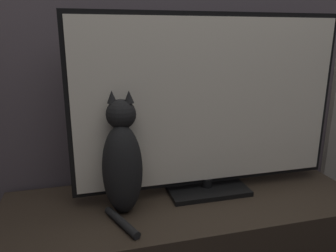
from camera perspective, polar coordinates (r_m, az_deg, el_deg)
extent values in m
cube|color=black|center=(1.44, 6.74, -10.75)|extent=(0.34, 0.20, 0.02)
cylinder|color=black|center=(1.43, 6.78, -9.71)|extent=(0.04, 0.04, 0.04)
cube|color=black|center=(1.33, 7.13, 4.12)|extent=(1.11, 0.02, 0.69)
cube|color=silver|center=(1.31, 7.35, 4.00)|extent=(1.07, 0.01, 0.65)
ellipsoid|color=black|center=(1.21, -7.93, -7.55)|extent=(0.17, 0.16, 0.34)
ellipsoid|color=olive|center=(1.26, -7.71, -7.42)|extent=(0.09, 0.06, 0.19)
sphere|color=black|center=(1.18, -8.19, 2.03)|extent=(0.13, 0.13, 0.11)
cone|color=black|center=(1.17, -9.77, 5.03)|extent=(0.04, 0.04, 0.04)
cone|color=black|center=(1.16, -6.83, 5.09)|extent=(0.04, 0.04, 0.04)
cylinder|color=black|center=(1.20, -8.06, -16.25)|extent=(0.10, 0.20, 0.03)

